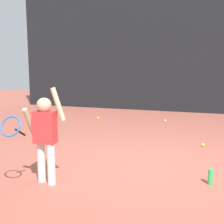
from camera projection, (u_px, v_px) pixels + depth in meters
ground_plane at (146, 166)px, 5.12m from camera, size 20.00×20.00×0.00m
back_fence_windscreen at (181, 51)px, 9.96m from camera, size 11.02×0.08×3.89m
fence_post_0 at (33, 50)px, 11.57m from camera, size 0.09×0.09×4.04m
fence_post_1 at (102, 50)px, 10.79m from camera, size 0.09×0.09×4.04m
fence_post_2 at (181, 49)px, 10.00m from camera, size 0.09×0.09×4.04m
tennis_player at (44, 133)px, 4.27m from camera, size 0.69×0.60×1.35m
water_bottle at (210, 177)px, 4.34m from camera, size 0.07×0.07×0.22m
tennis_ball_0 at (165, 121)px, 8.62m from camera, size 0.07×0.07×0.07m
tennis_ball_2 at (98, 118)px, 9.02m from camera, size 0.07×0.07×0.07m
tennis_ball_4 at (49, 117)px, 9.23m from camera, size 0.07×0.07×0.07m
tennis_ball_6 at (203, 145)px, 6.22m from camera, size 0.07×0.07×0.07m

